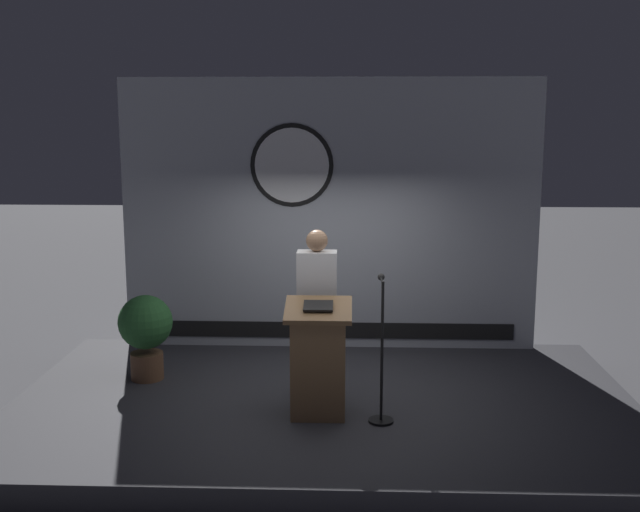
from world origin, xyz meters
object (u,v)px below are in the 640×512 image
Objects in this scene: podium at (318,361)px; microphone_stand at (381,371)px; speaker_person at (317,313)px; potted_plant at (146,329)px.

microphone_stand reaches higher than podium.
speaker_person is 1.28× the size of microphone_stand.
microphone_stand is 1.45× the size of potted_plant.
speaker_person is (-0.03, 0.48, 0.35)m from podium.
microphone_stand is (0.64, -0.57, -0.42)m from speaker_person.
podium is at bearing -85.97° from speaker_person.
podium is 0.83× the size of microphone_stand.
microphone_stand is 2.76m from potted_plant.
potted_plant is at bearing 153.25° from podium.
potted_plant is (-2.55, 1.07, 0.09)m from microphone_stand.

